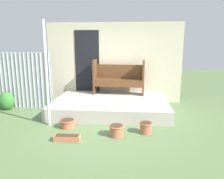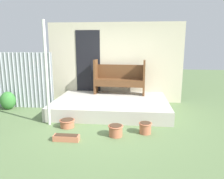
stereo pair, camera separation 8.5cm
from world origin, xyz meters
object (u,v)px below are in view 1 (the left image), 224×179
bench (119,77)px  shrub_by_fence (7,101)px  flower_pot_middle (116,130)px  flower_pot_left (67,123)px  planter_box_rect (67,138)px  support_post (46,75)px  flower_pot_right (146,127)px

bench → shrub_by_fence: bench is taller
flower_pot_middle → shrub_by_fence: shrub_by_fence is taller
bench → flower_pot_middle: 2.62m
shrub_by_fence → flower_pot_left: bearing=-29.2°
planter_box_rect → support_post: bearing=129.1°
flower_pot_middle → shrub_by_fence: (-3.36, 1.61, 0.14)m
flower_pot_left → shrub_by_fence: bearing=150.8°
flower_pot_right → flower_pot_middle: bearing=-162.0°
bench → flower_pot_middle: (0.09, -2.50, -0.76)m
flower_pot_left → shrub_by_fence: shrub_by_fence is taller
shrub_by_fence → bench: bearing=15.3°
flower_pot_left → planter_box_rect: (0.20, -0.71, -0.04)m
bench → planter_box_rect: 3.08m
flower_pot_left → flower_pot_middle: size_ratio=1.12×
bench → support_post: bearing=-125.1°
flower_pot_middle → planter_box_rect: (-0.97, -0.33, -0.07)m
flower_pot_right → flower_pot_left: bearing=174.2°
flower_pot_left → flower_pot_right: 1.82m
support_post → flower_pot_right: size_ratio=8.35×
flower_pot_middle → flower_pot_right: 0.66m
flower_pot_right → bench: bearing=107.5°
flower_pot_right → shrub_by_fence: (-3.99, 1.40, 0.13)m
flower_pot_middle → support_post: bearing=162.6°
flower_pot_left → flower_pot_middle: flower_pot_middle is taller
flower_pot_left → flower_pot_right: bearing=-5.8°
support_post → planter_box_rect: (0.69, -0.85, -1.16)m
bench → flower_pot_right: bench is taller
bench → shrub_by_fence: size_ratio=3.01×
flower_pot_left → bench: bearing=62.9°
flower_pot_left → flower_pot_right: (1.81, -0.18, 0.03)m
flower_pot_right → planter_box_rect: flower_pot_right is taller
support_post → flower_pot_middle: bearing=-17.4°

